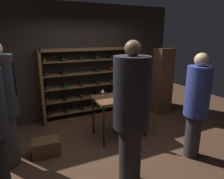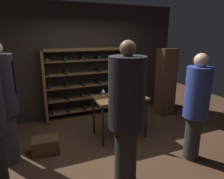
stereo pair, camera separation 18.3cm
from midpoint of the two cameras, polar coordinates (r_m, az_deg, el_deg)
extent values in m
plane|color=#472D1E|center=(4.07, -1.92, -15.89)|extent=(9.66, 9.66, 0.00)
cube|color=black|center=(5.26, -10.06, 7.65)|extent=(5.16, 0.10, 2.86)
cube|color=brown|center=(4.99, -20.29, 0.29)|extent=(0.06, 0.32, 1.79)
cube|color=brown|center=(5.63, 3.40, 2.87)|extent=(0.06, 0.32, 1.79)
cube|color=brown|center=(5.07, -8.08, 11.26)|extent=(2.28, 0.32, 0.06)
cube|color=brown|center=(5.47, -7.40, -7.17)|extent=(2.28, 0.32, 0.06)
cube|color=brown|center=(5.39, -7.47, -5.27)|extent=(2.20, 0.32, 0.02)
cylinder|color=black|center=(5.18, -18.56, -6.20)|extent=(0.08, 0.30, 0.08)
cylinder|color=black|center=(5.24, -14.03, -5.62)|extent=(0.08, 0.30, 0.08)
cylinder|color=black|center=(5.32, -9.63, -5.02)|extent=(0.08, 0.30, 0.08)
cylinder|color=black|center=(5.44, -5.40, -4.42)|extent=(0.08, 0.30, 0.08)
cylinder|color=black|center=(5.58, -1.37, -3.82)|extent=(0.08, 0.30, 0.08)
cylinder|color=#4C3314|center=(5.75, 2.43, -3.24)|extent=(0.08, 0.30, 0.08)
cube|color=brown|center=(5.29, -7.59, -2.03)|extent=(2.20, 0.32, 0.02)
cylinder|color=#4C3314|center=(5.08, -18.86, -2.84)|extent=(0.08, 0.30, 0.08)
cylinder|color=black|center=(5.13, -14.26, -2.29)|extent=(0.08, 0.30, 0.08)
cylinder|color=#4C3314|center=(5.22, -9.78, -1.74)|extent=(0.08, 0.30, 0.08)
cylinder|color=black|center=(5.34, -5.48, -1.19)|extent=(0.08, 0.30, 0.08)
cylinder|color=black|center=(5.49, -1.39, -0.67)|extent=(0.08, 0.30, 0.08)
cylinder|color=black|center=(5.66, 2.47, -0.18)|extent=(0.08, 0.30, 0.08)
cube|color=brown|center=(5.21, -7.71, 1.32)|extent=(2.20, 0.32, 0.02)
cylinder|color=black|center=(4.99, -19.17, 0.64)|extent=(0.08, 0.30, 0.08)
cylinder|color=black|center=(5.05, -14.49, 1.16)|extent=(0.08, 0.30, 0.08)
cylinder|color=black|center=(5.14, -9.94, 1.67)|extent=(0.08, 0.30, 0.08)
cylinder|color=black|center=(5.26, -5.57, 2.14)|extent=(0.08, 0.30, 0.08)
cylinder|color=black|center=(5.41, -1.41, 2.58)|extent=(0.08, 0.30, 0.08)
cylinder|color=#4C3314|center=(5.58, 2.50, 2.98)|extent=(0.08, 0.30, 0.08)
cube|color=brown|center=(5.14, -7.83, 4.77)|extent=(2.20, 0.32, 0.02)
cylinder|color=black|center=(4.93, -19.50, 4.23)|extent=(0.08, 0.30, 0.08)
cylinder|color=black|center=(4.98, -14.74, 4.72)|extent=(0.08, 0.30, 0.08)
cylinder|color=black|center=(5.19, -5.66, 5.56)|extent=(0.08, 0.30, 0.08)
cylinder|color=#4C3314|center=(5.34, -1.43, 5.91)|extent=(0.08, 0.30, 0.08)
cylinder|color=black|center=(5.52, 2.54, 6.21)|extent=(0.08, 0.30, 0.08)
cube|color=brown|center=(5.09, -7.97, 8.30)|extent=(2.20, 0.32, 0.02)
cylinder|color=#4C3314|center=(4.88, -19.83, 7.90)|extent=(0.08, 0.30, 0.08)
cylinder|color=black|center=(4.94, -14.99, 8.36)|extent=(0.08, 0.30, 0.08)
cylinder|color=black|center=(5.03, -10.28, 8.74)|extent=(0.08, 0.30, 0.08)
cylinder|color=black|center=(5.15, -5.75, 9.06)|extent=(0.08, 0.30, 0.08)
cylinder|color=black|center=(5.30, -1.46, 9.31)|extent=(0.08, 0.30, 0.08)
cylinder|color=#4C3314|center=(5.48, 2.58, 9.50)|extent=(0.08, 0.30, 0.08)
cube|color=brown|center=(4.15, 0.81, -2.31)|extent=(1.05, 0.68, 0.04)
cylinder|color=black|center=(3.89, -3.74, -10.54)|extent=(0.04, 0.04, 0.83)
cylinder|color=black|center=(4.29, 8.30, -8.09)|extent=(0.04, 0.04, 0.83)
cylinder|color=black|center=(4.39, -6.55, -7.49)|extent=(0.04, 0.04, 0.83)
cylinder|color=black|center=(4.75, 4.45, -5.62)|extent=(0.04, 0.04, 0.83)
cylinder|color=#2E2E2E|center=(3.87, 20.61, -12.15)|extent=(0.26, 0.26, 0.78)
cylinder|color=#2D3D8C|center=(3.58, 21.81, -0.53)|extent=(0.40, 0.40, 0.84)
sphere|color=tan|center=(3.49, 22.66, 7.76)|extent=(0.22, 0.22, 0.22)
cylinder|color=#2D2D2D|center=(3.82, -28.49, -12.61)|extent=(0.29, 0.29, 0.88)
cylinder|color=black|center=(3.52, -30.37, 0.76)|extent=(0.44, 0.44, 0.95)
cube|color=#26193F|center=(3.41, -27.17, 2.73)|extent=(0.02, 0.05, 0.53)
cylinder|color=#282828|center=(3.03, 3.30, -18.07)|extent=(0.32, 0.32, 0.89)
cylinder|color=black|center=(2.64, 3.60, -1.03)|extent=(0.49, 0.49, 0.96)
sphere|color=brown|center=(2.53, 3.83, 11.52)|extent=(0.21, 0.21, 0.21)
cube|color=brown|center=(4.00, -19.44, -15.15)|extent=(0.50, 0.37, 0.28)
cube|color=#4C2D1E|center=(5.55, 13.19, 2.18)|extent=(0.44, 0.36, 1.77)
cylinder|color=black|center=(3.89, 2.99, -1.44)|extent=(0.08, 0.08, 0.23)
cone|color=black|center=(3.85, 3.02, 0.41)|extent=(0.08, 0.08, 0.03)
cylinder|color=black|center=(3.84, 3.03, 1.27)|extent=(0.03, 0.03, 0.10)
cylinder|color=#B7932D|center=(3.83, 3.04, 2.12)|extent=(0.03, 0.03, 0.02)
cylinder|color=silver|center=(3.89, 2.99, -1.60)|extent=(0.08, 0.08, 0.09)
cylinder|color=black|center=(4.25, 3.92, -0.11)|extent=(0.08, 0.08, 0.22)
cone|color=black|center=(4.22, 3.95, 1.49)|extent=(0.08, 0.08, 0.03)
cylinder|color=black|center=(4.20, 3.97, 2.24)|extent=(0.03, 0.03, 0.09)
cylinder|color=#B7932D|center=(4.19, 3.98, 2.98)|extent=(0.03, 0.03, 0.02)
cylinder|color=#C6B28C|center=(4.25, 3.92, -0.25)|extent=(0.08, 0.08, 0.08)
cylinder|color=#4C3314|center=(3.95, 0.62, -1.05)|extent=(0.08, 0.08, 0.25)
cone|color=#4C3314|center=(3.91, 0.63, 0.88)|extent=(0.08, 0.08, 0.03)
cylinder|color=#4C3314|center=(3.90, 0.63, 1.56)|extent=(0.03, 0.03, 0.07)
cylinder|color=#B7932D|center=(3.89, 0.63, 2.21)|extent=(0.03, 0.03, 0.02)
cylinder|color=silver|center=(3.95, 0.62, -1.22)|extent=(0.09, 0.09, 0.09)
cylinder|color=silver|center=(4.21, -3.88, -1.76)|extent=(0.07, 0.07, 0.00)
cylinder|color=silver|center=(4.20, -3.89, -1.27)|extent=(0.01, 0.01, 0.07)
cone|color=silver|center=(4.18, -3.91, -0.35)|extent=(0.08, 0.08, 0.07)
cylinder|color=#590A14|center=(4.19, -3.90, -0.55)|extent=(0.05, 0.05, 0.02)
cylinder|color=silver|center=(4.40, 0.68, -0.98)|extent=(0.07, 0.07, 0.00)
cylinder|color=silver|center=(4.39, 0.68, -0.43)|extent=(0.01, 0.01, 0.08)
cone|color=silver|center=(4.37, 0.69, 0.44)|extent=(0.08, 0.08, 0.06)
cylinder|color=#590A14|center=(4.37, 0.69, 0.29)|extent=(0.05, 0.05, 0.02)
camera|label=1|loc=(0.09, -91.32, -0.36)|focal=32.27mm
camera|label=2|loc=(0.09, 88.68, 0.36)|focal=32.27mm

